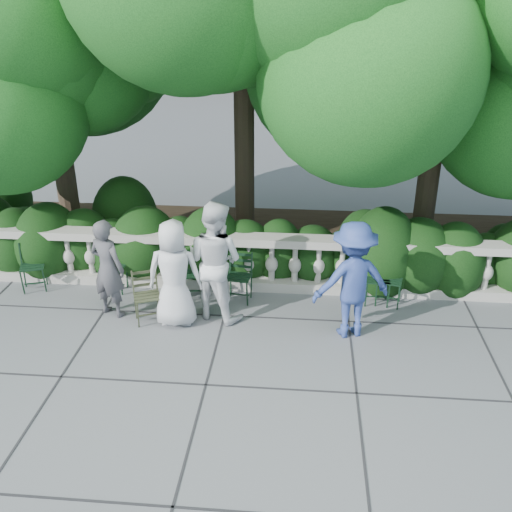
# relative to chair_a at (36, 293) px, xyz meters

# --- Properties ---
(ground) EXTENTS (90.00, 90.00, 0.00)m
(ground) POSITION_rel_chair_a_xyz_m (3.89, -1.28, 0.00)
(ground) COLOR #54575C
(ground) RESTS_ON ground
(balustrade) EXTENTS (12.00, 0.44, 1.00)m
(balustrade) POSITION_rel_chair_a_xyz_m (3.89, 0.52, 0.49)
(balustrade) COLOR #9E998E
(balustrade) RESTS_ON ground
(shrub_hedge) EXTENTS (15.00, 2.60, 1.70)m
(shrub_hedge) POSITION_rel_chair_a_xyz_m (3.89, 1.72, 0.00)
(shrub_hedge) COLOR black
(shrub_hedge) RESTS_ON ground
(tree_canopy) EXTENTS (15.04, 6.52, 6.78)m
(tree_canopy) POSITION_rel_chair_a_xyz_m (4.58, 1.91, 3.96)
(tree_canopy) COLOR #3F3023
(tree_canopy) RESTS_ON ground
(chair_a) EXTENTS (0.58, 0.60, 0.84)m
(chair_a) POSITION_rel_chair_a_xyz_m (0.00, 0.00, 0.00)
(chair_a) COLOR black
(chair_a) RESTS_ON ground
(chair_b) EXTENTS (0.45, 0.49, 0.84)m
(chair_b) POSITION_rel_chair_a_xyz_m (1.35, 0.07, 0.00)
(chair_b) COLOR black
(chair_b) RESTS_ON ground
(chair_c) EXTENTS (0.49, 0.52, 0.84)m
(chair_c) POSITION_rel_chair_a_xyz_m (3.56, -0.10, 0.00)
(chair_c) COLOR black
(chair_c) RESTS_ON ground
(chair_d) EXTENTS (0.50, 0.53, 0.84)m
(chair_d) POSITION_rel_chair_a_xyz_m (2.78, -0.05, 0.00)
(chair_d) COLOR black
(chair_d) RESTS_ON ground
(chair_e) EXTENTS (0.45, 0.49, 0.84)m
(chair_e) POSITION_rel_chair_a_xyz_m (5.88, 0.02, 0.00)
(chair_e) COLOR black
(chair_e) RESTS_ON ground
(chair_f) EXTENTS (0.54, 0.57, 0.84)m
(chair_f) POSITION_rel_chair_a_xyz_m (6.04, 0.02, 0.00)
(chair_f) COLOR black
(chair_f) RESTS_ON ground
(chair_weathered) EXTENTS (0.59, 0.61, 0.84)m
(chair_weathered) POSITION_rel_chair_a_xyz_m (2.28, -0.87, 0.00)
(chair_weathered) COLOR black
(chair_weathered) RESTS_ON ground
(person_businessman) EXTENTS (0.87, 0.59, 1.72)m
(person_businessman) POSITION_rel_chair_a_xyz_m (2.68, -0.73, 0.86)
(person_businessman) COLOR silver
(person_businessman) RESTS_ON ground
(person_woman_grey) EXTENTS (0.70, 0.58, 1.64)m
(person_woman_grey) POSITION_rel_chair_a_xyz_m (1.57, -0.56, 0.82)
(person_woman_grey) COLOR #46454A
(person_woman_grey) RESTS_ON ground
(person_casual_man) EXTENTS (1.16, 1.06, 1.94)m
(person_casual_man) POSITION_rel_chair_a_xyz_m (3.26, -0.45, 0.97)
(person_casual_man) COLOR white
(person_casual_man) RESTS_ON ground
(person_older_blue) EXTENTS (1.32, 0.99, 1.82)m
(person_older_blue) POSITION_rel_chair_a_xyz_m (5.37, -0.81, 0.91)
(person_older_blue) COLOR #2F448D
(person_older_blue) RESTS_ON ground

